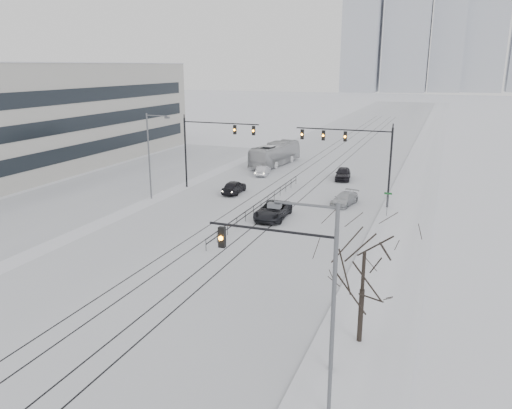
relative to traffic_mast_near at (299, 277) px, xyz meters
name	(u,v)px	position (x,y,z in m)	size (l,w,h in m)	color
ground	(23,388)	(-10.79, -6.00, -4.56)	(500.00, 500.00, 0.00)	silver
road	(330,159)	(-10.79, 54.00, -4.55)	(22.00, 260.00, 0.02)	silver
sidewalk_east	(423,164)	(2.71, 54.00, -4.48)	(5.00, 260.00, 0.16)	white
curb	(405,163)	(0.26, 54.00, -4.50)	(0.10, 260.00, 0.12)	gray
parking_strip	(121,183)	(-30.79, 29.00, -4.55)	(14.00, 60.00, 0.03)	silver
tram_rails	(291,188)	(-10.79, 34.00, -4.54)	(5.30, 180.00, 0.01)	black
office_building	(1,119)	(-48.76, 29.00, 2.50)	(20.20, 62.20, 14.11)	#ADA9A3
skyline	(435,31)	(-5.77, 267.63, 26.08)	(96.00, 48.00, 72.00)	#ACB1BD
traffic_mast_near	(299,277)	(0.00, 0.00, 0.00)	(6.10, 0.37, 7.00)	black
traffic_mast_ne	(356,149)	(-2.64, 29.00, 1.20)	(9.60, 0.37, 8.00)	black
traffic_mast_nw	(209,141)	(-19.31, 30.00, 1.01)	(9.10, 0.37, 8.00)	black
street_light_east	(326,298)	(1.91, -3.00, 0.65)	(2.73, 0.25, 9.00)	#595B60
street_light_west	(151,150)	(-22.99, 24.00, 0.65)	(2.73, 0.25, 9.00)	#595B60
bare_tree	(364,262)	(2.41, 3.00, -0.07)	(4.40, 4.40, 6.10)	black
median_fence	(261,205)	(-10.79, 24.00, -4.04)	(0.06, 24.00, 1.00)	black
street_sign	(388,201)	(1.01, 26.00, -2.96)	(0.70, 0.06, 2.40)	#595B60
sedan_sb_inner	(234,187)	(-15.90, 29.17, -3.84)	(1.72, 4.27, 1.45)	black
sedan_sb_outer	(263,171)	(-16.20, 39.19, -3.95)	(1.31, 3.74, 1.23)	#BABBC3
sedan_nb_front	(273,211)	(-8.79, 21.82, -3.80)	(2.53, 5.48, 1.52)	black
sedan_nb_right	(344,199)	(-3.53, 28.80, -3.94)	(1.75, 4.31, 1.25)	#B1B4B9
sedan_nb_far	(343,174)	(-6.04, 40.36, -3.80)	(1.80, 4.47, 1.52)	black
box_truck	(275,154)	(-16.91, 46.17, -2.99)	(2.64, 11.28, 3.14)	#B5B7BA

